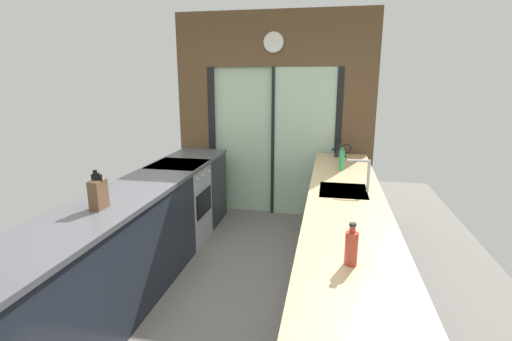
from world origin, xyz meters
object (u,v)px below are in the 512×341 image
at_px(oven_range, 180,203).
at_px(kettle, 341,149).
at_px(soap_bottle_far, 342,160).
at_px(knife_block, 98,194).
at_px(soap_bottle_near, 351,247).

distance_m(oven_range, kettle, 2.03).
bearing_deg(kettle, soap_bottle_far, -90.19).
bearing_deg(soap_bottle_far, knife_block, -138.37).
xyz_separation_m(oven_range, soap_bottle_near, (1.80, -2.05, 0.56)).
bearing_deg(soap_bottle_near, soap_bottle_far, 90.00).
bearing_deg(soap_bottle_near, oven_range, 131.24).
bearing_deg(knife_block, soap_bottle_far, 41.63).
distance_m(knife_block, soap_bottle_far, 2.38).
bearing_deg(kettle, oven_range, -157.11).
bearing_deg(soap_bottle_near, knife_block, 163.59).
xyz_separation_m(oven_range, kettle, (1.80, 0.76, 0.56)).
relative_size(oven_range, knife_block, 3.12).
height_order(knife_block, soap_bottle_far, knife_block).
bearing_deg(soap_bottle_near, kettle, 89.95).
height_order(knife_block, kettle, knife_block).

